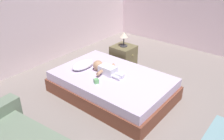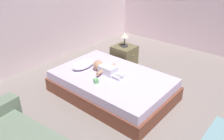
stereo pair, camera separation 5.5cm
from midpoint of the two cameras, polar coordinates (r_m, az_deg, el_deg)
name	(u,v)px [view 2 (the right image)]	position (r m, az deg, el deg)	size (l,w,h in m)	color
ground_plane	(158,111)	(3.86, 11.71, -10.10)	(8.00, 8.00, 0.00)	gray
bed	(112,85)	(4.08, 0.39, -3.84)	(1.35, 2.08, 0.41)	brown
pillow	(83,65)	(4.23, -6.83, 1.33)	(0.47, 0.27, 0.12)	white
baby	(105,69)	(4.02, -1.40, 0.34)	(0.47, 0.63, 0.18)	silver
toothbrush	(110,68)	(4.21, -0.20, 0.58)	(0.04, 0.14, 0.02)	#3587DC
nightstand	(124,57)	(5.03, 3.37, 3.22)	(0.45, 0.48, 0.51)	brown
lamp	(125,36)	(4.85, 3.53, 8.38)	(0.18, 0.18, 0.31)	#333338
toy_block	(96,81)	(3.73, -3.58, -2.75)	(0.10, 0.10, 0.07)	#67B26B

